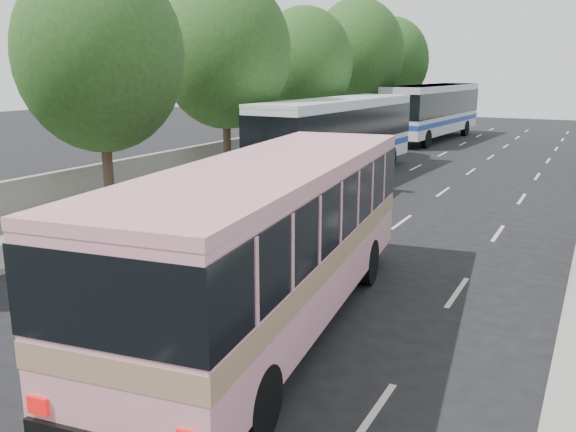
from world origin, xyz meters
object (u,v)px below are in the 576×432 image
Objects in this scene: white_pickup at (330,181)px; tour_coach_rear at (433,107)px; pink_taxi at (275,220)px; pink_bus at (274,226)px; tour_coach_front at (338,131)px.

tour_coach_rear is (-2.05, 23.49, 1.53)m from white_pickup.
white_pickup is 0.45× the size of tour_coach_rear.
tour_coach_rear reaches higher than white_pickup.
pink_bus is at bearing -69.23° from pink_taxi.
pink_taxi is at bearing -79.62° from tour_coach_rear.
pink_bus is 2.35× the size of pink_taxi.
white_pickup is (-0.96, 6.31, 0.09)m from pink_taxi.
tour_coach_rear is at bearing 88.14° from pink_taxi.
white_pickup is 0.48× the size of tour_coach_front.
white_pickup is at bearing 90.99° from pink_taxi.
tour_coach_front is at bearing 96.60° from pink_taxi.
white_pickup is at bearing -80.39° from tour_coach_rear.
pink_taxi is 12.33m from tour_coach_front.
tour_coach_front is 17.94m from tour_coach_rear.
tour_coach_front is (-3.01, 11.87, 1.47)m from pink_taxi.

